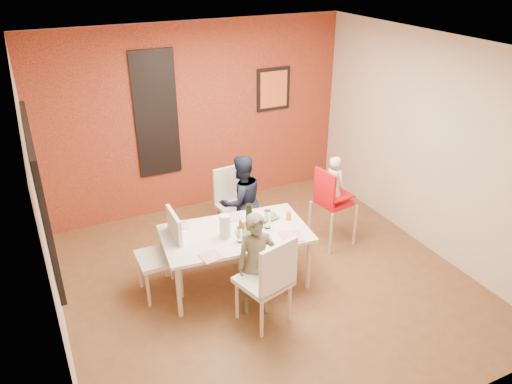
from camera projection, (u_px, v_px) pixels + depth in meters
name	position (u px, v px, depth m)	size (l,w,h in m)	color
ground	(267.00, 281.00, 5.92)	(4.50, 4.50, 0.00)	brown
ceiling	(270.00, 49.00, 4.72)	(4.50, 4.50, 0.02)	white
wall_back	(197.00, 119.00, 7.14)	(4.50, 0.02, 2.70)	beige
wall_front	(412.00, 300.00, 3.51)	(4.50, 0.02, 2.70)	beige
wall_left	(44.00, 224.00, 4.45)	(0.02, 4.50, 2.70)	beige
wall_right	(430.00, 145.00, 6.19)	(0.02, 4.50, 2.70)	beige
brick_accent_wall	(198.00, 119.00, 7.12)	(4.50, 0.02, 2.70)	maroon
picture_window_frame	(41.00, 194.00, 4.54)	(0.05, 1.70, 1.30)	black
picture_window_pane	(43.00, 194.00, 4.54)	(0.02, 1.55, 1.15)	black
glassblock_strip	(156.00, 115.00, 6.81)	(0.55, 0.03, 1.70)	silver
glassblock_surround	(156.00, 115.00, 6.81)	(0.60, 0.03, 1.76)	black
art_print_frame	(273.00, 89.00, 7.44)	(0.54, 0.03, 0.64)	black
art_print_canvas	(274.00, 89.00, 7.42)	(0.44, 0.01, 0.54)	orange
dining_table	(236.00, 237.00, 5.64)	(1.73, 1.08, 0.68)	white
chair_near	(270.00, 278.00, 5.01)	(0.59, 0.59, 1.04)	white
chair_far	(233.00, 199.00, 6.64)	(0.49, 0.49, 0.97)	beige
chair_left	(166.00, 249.00, 5.53)	(0.46, 0.46, 0.99)	white
high_chair	(331.00, 200.00, 6.39)	(0.51, 0.51, 1.08)	red
child_near	(257.00, 265.00, 5.20)	(0.43, 0.28, 1.18)	brown
child_far	(241.00, 201.00, 6.40)	(0.61, 0.47, 1.25)	black
toddler	(334.00, 179.00, 6.28)	(0.29, 0.19, 0.60)	silver
plate_near_left	(211.00, 257.00, 5.16)	(0.20, 0.20, 0.01)	white
plate_far_mid	(233.00, 217.00, 5.92)	(0.20, 0.20, 0.01)	white
plate_near_right	(292.00, 237.00, 5.52)	(0.24, 0.24, 0.01)	white
plate_far_left	(179.00, 226.00, 5.73)	(0.21, 0.21, 0.01)	white
salad_bowl_a	(245.00, 231.00, 5.59)	(0.20, 0.20, 0.05)	white
salad_bowl_b	(271.00, 216.00, 5.89)	(0.19, 0.19, 0.05)	silver
wine_bottle	(249.00, 216.00, 5.65)	(0.08, 0.08, 0.29)	black
wine_glass_a	(240.00, 235.00, 5.39)	(0.06, 0.06, 0.18)	white
wine_glass_b	(267.00, 219.00, 5.65)	(0.08, 0.08, 0.22)	white
paper_towel_roll	(225.00, 226.00, 5.46)	(0.12, 0.12, 0.27)	white
condiment_red	(243.00, 228.00, 5.55)	(0.04, 0.04, 0.14)	red
condiment_green	(254.00, 220.00, 5.70)	(0.04, 0.04, 0.15)	#326F25
condiment_brown	(240.00, 225.00, 5.63)	(0.03, 0.03, 0.13)	brown
sippy_cup	(288.00, 216.00, 5.84)	(0.06, 0.06, 0.10)	orange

